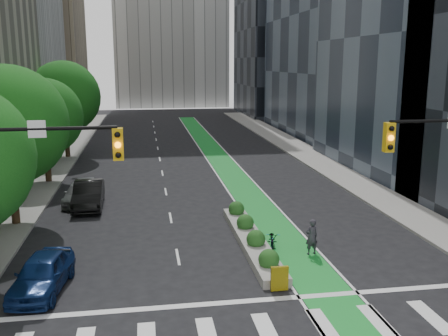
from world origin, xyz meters
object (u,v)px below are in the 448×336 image
object	(u,v)px
cyclist	(312,237)
parked_car_left_mid	(89,195)
bicycle	(273,240)
parked_car_left_near	(42,274)
median_planter	(251,237)
parked_car_left_far	(79,194)

from	to	relation	value
cyclist	parked_car_left_mid	world-z (taller)	cyclist
bicycle	parked_car_left_near	distance (m)	10.42
cyclist	parked_car_left_near	xyz separation A→B (m)	(-11.70, -2.02, -0.12)
median_planter	parked_car_left_far	bearing A→B (deg)	135.76
parked_car_left_near	parked_car_left_far	bearing A→B (deg)	97.95
median_planter	parked_car_left_near	size ratio (longest dim) A/B	2.37
bicycle	parked_car_left_near	bearing A→B (deg)	-151.77
parked_car_left_mid	parked_car_left_far	size ratio (longest dim) A/B	1.17
cyclist	parked_car_left_near	size ratio (longest dim) A/B	0.40
cyclist	parked_car_left_far	xyz separation A→B (m)	(-11.81, 10.75, -0.25)
cyclist	bicycle	bearing A→B (deg)	-35.17
bicycle	cyclist	bearing A→B (deg)	-12.31
bicycle	cyclist	size ratio (longest dim) A/B	1.10
median_planter	parked_car_left_mid	xyz separation A→B (m)	(-8.58, 7.97, 0.43)
cyclist	parked_car_left_far	distance (m)	15.98
parked_car_left_mid	median_planter	bearing A→B (deg)	-44.26
bicycle	parked_car_left_far	distance (m)	14.23
bicycle	parked_car_left_far	bearing A→B (deg)	148.12
parked_car_left_near	parked_car_left_mid	distance (m)	11.71
parked_car_left_mid	parked_car_left_far	distance (m)	1.31
cyclist	median_planter	bearing A→B (deg)	-44.25
parked_car_left_near	parked_car_left_far	size ratio (longest dim) A/B	1.03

